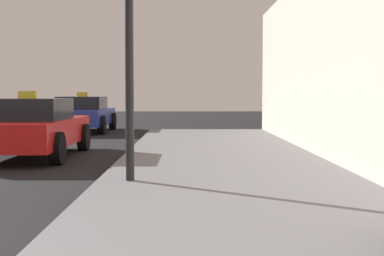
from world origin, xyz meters
The scene contains 2 objects.
car_red centered at (-0.11, 8.97, 0.65)m, with size 1.99×4.18×1.43m.
car_blue centered at (-0.48, 16.89, 0.65)m, with size 1.94×4.18×1.43m.
Camera 1 is at (3.29, -2.77, 1.36)m, focal length 51.08 mm.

